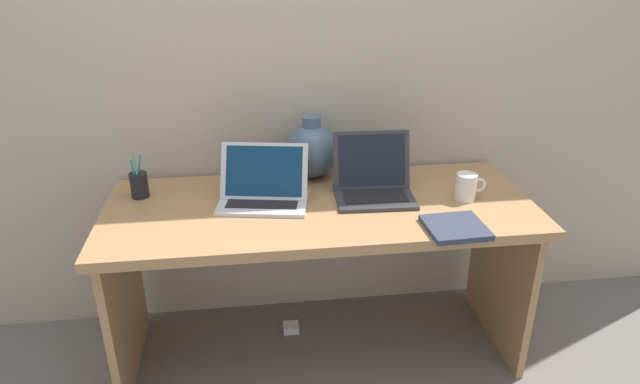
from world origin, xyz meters
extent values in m
plane|color=slate|center=(0.00, 0.00, 0.00)|extent=(6.00, 6.00, 0.00)
cube|color=#BCAD99|center=(0.00, 0.38, 1.20)|extent=(4.40, 0.04, 2.40)
cube|color=#AD7F51|center=(0.00, 0.00, 0.69)|extent=(1.66, 0.68, 0.04)
cube|color=#AD7F51|center=(-0.79, 0.00, 0.34)|extent=(0.03, 0.57, 0.67)
cube|color=#AD7F51|center=(0.79, 0.00, 0.34)|extent=(0.03, 0.57, 0.67)
cube|color=silver|center=(-0.22, 0.02, 0.72)|extent=(0.37, 0.28, 0.01)
cube|color=black|center=(-0.22, 0.02, 0.73)|extent=(0.29, 0.18, 0.00)
cube|color=silver|center=(-0.21, 0.08, 0.83)|extent=(0.35, 0.17, 0.20)
cube|color=navy|center=(-0.21, 0.08, 0.83)|extent=(0.31, 0.15, 0.18)
cube|color=#333338|center=(0.22, 0.02, 0.72)|extent=(0.32, 0.26, 0.01)
cube|color=black|center=(0.22, 0.02, 0.73)|extent=(0.25, 0.16, 0.00)
cube|color=#333338|center=(0.22, 0.11, 0.84)|extent=(0.31, 0.09, 0.23)
cube|color=black|center=(0.22, 0.11, 0.84)|extent=(0.27, 0.08, 0.20)
ellipsoid|color=slate|center=(0.00, 0.28, 0.83)|extent=(0.22, 0.22, 0.23)
cylinder|color=slate|center=(0.00, 0.28, 0.96)|extent=(0.08, 0.08, 0.05)
cube|color=#33384C|center=(0.45, -0.27, 0.72)|extent=(0.21, 0.21, 0.02)
cylinder|color=white|center=(0.57, -0.03, 0.77)|extent=(0.08, 0.08, 0.11)
torus|color=white|center=(0.62, -0.03, 0.77)|extent=(0.06, 0.01, 0.06)
cylinder|color=black|center=(-0.70, 0.16, 0.76)|extent=(0.07, 0.07, 0.10)
cylinder|color=#338CBF|center=(-0.71, 0.15, 0.81)|extent=(0.03, 0.03, 0.13)
cylinder|color=#4CA566|center=(-0.70, 0.14, 0.82)|extent=(0.02, 0.01, 0.16)
cylinder|color=#338CBF|center=(-0.70, 0.17, 0.81)|extent=(0.04, 0.02, 0.14)
cube|color=white|center=(-0.12, 0.14, 0.01)|extent=(0.07, 0.07, 0.03)
camera|label=1|loc=(-0.25, -1.94, 1.66)|focal=31.53mm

